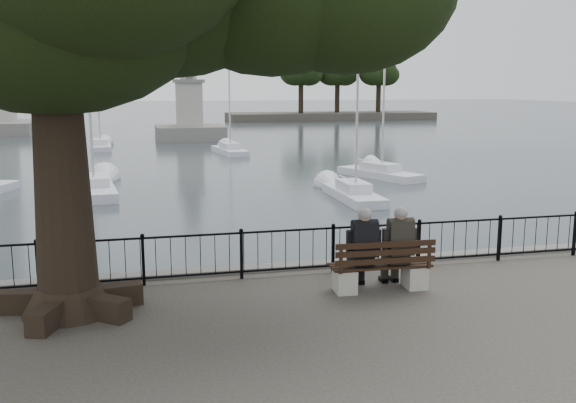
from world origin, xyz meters
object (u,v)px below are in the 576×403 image
object	(u,v)px
person_right	(397,250)
lion_monument	(189,115)
bench	(381,272)
person_left	(362,252)

from	to	relation	value
person_right	lion_monument	world-z (taller)	lion_monument
lion_monument	bench	bearing A→B (deg)	-90.54
person_left	person_right	distance (m)	0.73
lion_monument	person_right	bearing A→B (deg)	-90.11
person_left	bench	bearing A→B (deg)	-19.44
person_left	person_right	bearing A→B (deg)	-2.10
person_right	lion_monument	distance (m)	48.76
person_right	lion_monument	size ratio (longest dim) A/B	0.19
person_left	person_right	world-z (taller)	same
bench	person_right	size ratio (longest dim) A/B	1.21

